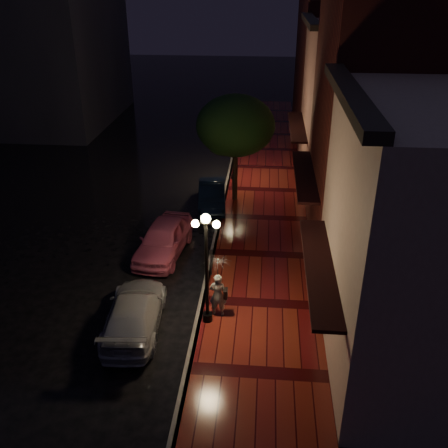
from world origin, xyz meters
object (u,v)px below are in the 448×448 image
at_px(streetlamp_far, 234,140).
at_px(street_tree, 236,127).
at_px(pink_car, 164,239).
at_px(woman_with_umbrella, 218,278).
at_px(navy_car, 212,195).
at_px(streetlamp_near, 206,263).
at_px(parking_meter, 211,260).
at_px(silver_car, 134,312).

xyz_separation_m(streetlamp_far, street_tree, (0.26, -3.01, 1.64)).
bearing_deg(pink_car, streetlamp_far, 81.43).
height_order(pink_car, woman_with_umbrella, woman_with_umbrella).
bearing_deg(pink_car, navy_car, 80.42).
relative_size(streetlamp_near, navy_car, 1.07).
relative_size(streetlamp_near, streetlamp_far, 1.00).
xyz_separation_m(street_tree, woman_with_umbrella, (0.09, -10.60, -2.49)).
bearing_deg(woman_with_umbrella, parking_meter, -75.43).
distance_m(streetlamp_far, street_tree, 3.44).
bearing_deg(silver_car, navy_car, -102.86).
bearing_deg(streetlamp_near, navy_car, 95.30).
distance_m(streetlamp_near, silver_car, 3.24).
bearing_deg(street_tree, pink_car, -114.66).
xyz_separation_m(streetlamp_far, parking_meter, (-0.20, -10.94, -1.73)).
relative_size(pink_car, parking_meter, 3.85).
relative_size(streetlamp_far, parking_meter, 3.64).
bearing_deg(street_tree, parking_meter, -93.31).
bearing_deg(streetlamp_near, street_tree, 88.65).
height_order(streetlamp_far, pink_car, streetlamp_far).
xyz_separation_m(streetlamp_near, street_tree, (0.26, 10.99, 1.64)).
distance_m(street_tree, silver_car, 12.33).
xyz_separation_m(street_tree, silver_car, (-2.83, -11.47, -3.56)).
height_order(navy_car, parking_meter, parking_meter).
relative_size(streetlamp_far, pink_car, 0.94).
bearing_deg(woman_with_umbrella, streetlamp_near, 51.52).
height_order(pink_car, silver_car, pink_car).
bearing_deg(silver_car, street_tree, -108.12).
height_order(street_tree, navy_car, street_tree).
height_order(street_tree, parking_meter, street_tree).
bearing_deg(parking_meter, woman_with_umbrella, -95.77).
relative_size(streetlamp_near, street_tree, 0.74).
bearing_deg(woman_with_umbrella, street_tree, -86.51).
distance_m(streetlamp_far, silver_car, 14.83).
distance_m(streetlamp_near, street_tree, 11.12).
bearing_deg(streetlamp_far, silver_car, -100.06).
bearing_deg(silver_car, pink_car, -94.42).
bearing_deg(streetlamp_far, pink_car, -105.62).
xyz_separation_m(street_tree, parking_meter, (-0.46, -7.93, -3.38)).
bearing_deg(woman_with_umbrella, navy_car, -79.48).
height_order(street_tree, pink_car, street_tree).
xyz_separation_m(silver_car, woman_with_umbrella, (2.91, 0.87, 1.07)).
relative_size(navy_car, silver_car, 0.86).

